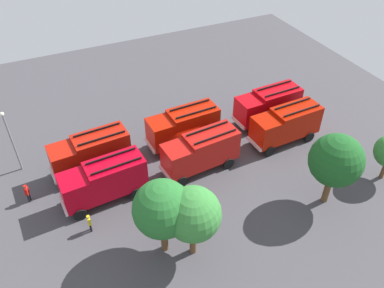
# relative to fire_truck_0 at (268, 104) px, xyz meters

# --- Properties ---
(ground_plane) EXTENTS (55.81, 55.81, 0.00)m
(ground_plane) POSITION_rel_fire_truck_0_xyz_m (9.68, 1.78, -2.15)
(ground_plane) COLOR #423F44
(fire_truck_0) EXTENTS (7.28, 2.96, 3.88)m
(fire_truck_0) POSITION_rel_fire_truck_0_xyz_m (0.00, 0.00, 0.00)
(fire_truck_0) COLOR #B9060E
(fire_truck_0) RESTS_ON ground
(fire_truck_1) EXTENTS (7.30, 3.00, 3.88)m
(fire_truck_1) POSITION_rel_fire_truck_0_xyz_m (9.63, -0.33, 0.00)
(fire_truck_1) COLOR #AF1504
(fire_truck_1) RESTS_ON ground
(fire_truck_2) EXTENTS (7.35, 3.15, 3.88)m
(fire_truck_2) POSITION_rel_fire_truck_0_xyz_m (18.85, -0.19, 0.00)
(fire_truck_2) COLOR #AE1609
(fire_truck_2) RESTS_ON ground
(fire_truck_3) EXTENTS (7.30, 3.00, 3.88)m
(fire_truck_3) POSITION_rel_fire_truck_0_xyz_m (0.32, 3.65, 0.00)
(fire_truck_3) COLOR #A91302
(fire_truck_3) RESTS_ON ground
(fire_truck_4) EXTENTS (7.37, 3.22, 3.88)m
(fire_truck_4) POSITION_rel_fire_truck_0_xyz_m (9.73, 3.82, 0.00)
(fire_truck_4) COLOR #AF130E
(fire_truck_4) RESTS_ON ground
(fire_truck_5) EXTENTS (7.35, 3.14, 3.88)m
(fire_truck_5) POSITION_rel_fire_truck_0_xyz_m (18.69, 3.84, 0.00)
(fire_truck_5) COLOR #B30315
(fire_truck_5) RESTS_ON ground
(firefighter_0) EXTENTS (0.27, 0.42, 1.68)m
(firefighter_0) POSITION_rel_fire_truck_0_xyz_m (20.79, 6.70, -1.21)
(firefighter_0) COLOR black
(firefighter_0) RESTS_ON ground
(firefighter_1) EXTENTS (0.39, 0.48, 1.79)m
(firefighter_1) POSITION_rel_fire_truck_0_xyz_m (24.80, 1.37, -1.14)
(firefighter_1) COLOR black
(firefighter_1) RESTS_ON ground
(tree_1) EXTENTS (4.34, 4.34, 6.73)m
(tree_1) POSITION_rel_fire_truck_0_xyz_m (1.87, 11.91, 2.38)
(tree_1) COLOR brown
(tree_1) RESTS_ON ground
(tree_2) EXTENTS (4.01, 4.01, 6.22)m
(tree_2) POSITION_rel_fire_truck_0_xyz_m (14.28, 11.88, 2.03)
(tree_2) COLOR brown
(tree_2) RESTS_ON ground
(tree_3) EXTENTS (4.25, 4.25, 6.59)m
(tree_3) POSITION_rel_fire_truck_0_xyz_m (16.10, 10.77, 2.28)
(tree_3) COLOR brown
(tree_3) RESTS_ON ground
(traffic_cone_0) EXTENTS (0.47, 0.47, 0.67)m
(traffic_cone_0) POSITION_rel_fire_truck_0_xyz_m (5.18, 2.62, -1.82)
(traffic_cone_0) COLOR #F2600C
(traffic_cone_0) RESTS_ON ground
(traffic_cone_1) EXTENTS (0.52, 0.52, 0.75)m
(traffic_cone_1) POSITION_rel_fire_truck_0_xyz_m (4.37, -1.27, -1.78)
(traffic_cone_1) COLOR #F2600C
(traffic_cone_1) RESTS_ON ground
(traffic_cone_2) EXTENTS (0.46, 0.46, 0.65)m
(traffic_cone_2) POSITION_rel_fire_truck_0_xyz_m (15.67, -2.89, -1.83)
(traffic_cone_2) COLOR #F2600C
(traffic_cone_2) RESTS_ON ground
(lamppost) EXTENTS (0.36, 0.36, 6.42)m
(lamppost) POSITION_rel_fire_truck_0_xyz_m (24.96, -3.13, 1.62)
(lamppost) COLOR slate
(lamppost) RESTS_ON ground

